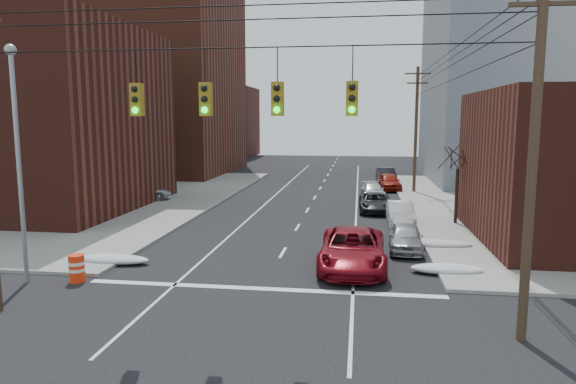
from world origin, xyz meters
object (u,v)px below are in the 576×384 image
(parked_car_b, at_px, (400,214))
(lot_car_a, at_px, (111,193))
(lot_car_d, at_px, (104,186))
(parked_car_f, at_px, (386,176))
(parked_car_c, at_px, (375,203))
(parked_car_e, at_px, (389,182))
(parked_car_a, at_px, (406,237))
(red_pickup, at_px, (353,249))
(lot_car_c, at_px, (91,190))
(lot_car_b, at_px, (142,192))
(parked_car_d, at_px, (373,191))
(construction_barrel, at_px, (77,268))

(parked_car_b, xyz_separation_m, lot_car_a, (-21.80, 5.53, 0.09))
(lot_car_d, bearing_deg, parked_car_f, -39.02)
(parked_car_c, relative_size, parked_car_e, 1.04)
(parked_car_f, distance_m, lot_car_a, 27.00)
(lot_car_a, bearing_deg, parked_car_c, -98.07)
(parked_car_a, relative_size, lot_car_a, 1.00)
(parked_car_b, xyz_separation_m, parked_car_f, (0.17, 21.24, 0.06))
(red_pickup, xyz_separation_m, parked_car_a, (2.57, 3.43, -0.17))
(parked_car_a, height_order, lot_car_c, lot_car_c)
(parked_car_f, xyz_separation_m, lot_car_d, (-23.87, -13.07, 0.15))
(lot_car_b, bearing_deg, parked_car_c, -118.05)
(parked_car_c, bearing_deg, parked_car_f, 83.96)
(parked_car_d, height_order, lot_car_d, lot_car_d)
(parked_car_f, xyz_separation_m, lot_car_b, (-19.81, -14.82, 0.00))
(lot_car_d, bearing_deg, lot_car_a, -121.84)
(parked_car_a, height_order, parked_car_e, parked_car_e)
(red_pickup, height_order, parked_car_f, red_pickup)
(parked_car_d, relative_size, lot_car_b, 0.91)
(lot_car_d, distance_m, construction_barrel, 23.60)
(parked_car_b, distance_m, construction_barrel, 19.10)
(lot_car_c, height_order, construction_barrel, lot_car_c)
(parked_car_b, bearing_deg, parked_car_e, 88.74)
(parked_car_d, bearing_deg, parked_car_a, -92.61)
(parked_car_f, bearing_deg, lot_car_b, -147.88)
(parked_car_a, relative_size, parked_car_d, 0.95)
(parked_car_a, distance_m, lot_car_c, 26.41)
(parked_car_e, distance_m, lot_car_c, 25.85)
(parked_car_a, xyz_separation_m, lot_car_a, (-21.57, 11.89, 0.13))
(red_pickup, bearing_deg, parked_car_b, 74.05)
(parked_car_b, bearing_deg, red_pickup, -106.62)
(red_pickup, distance_m, parked_car_d, 20.86)
(parked_car_e, height_order, lot_car_d, lot_car_d)
(parked_car_a, bearing_deg, construction_barrel, -150.58)
(parked_car_f, bearing_deg, lot_car_d, -155.99)
(parked_car_b, distance_m, lot_car_d, 25.07)
(parked_car_e, height_order, lot_car_a, parked_car_e)
(parked_car_f, distance_m, construction_barrel, 37.19)
(red_pickup, bearing_deg, lot_car_b, 136.14)
(parked_car_d, bearing_deg, lot_car_c, -173.52)
(red_pickup, bearing_deg, construction_barrel, -162.49)
(lot_car_a, xyz_separation_m, lot_car_c, (-1.83, 0.36, 0.10))
(parked_car_a, xyz_separation_m, parked_car_c, (-1.20, 10.81, -0.02))
(parked_car_c, relative_size, construction_barrel, 4.28)
(parked_car_a, xyz_separation_m, lot_car_d, (-23.47, 14.52, 0.25))
(lot_car_a, distance_m, lot_car_d, 3.25)
(parked_car_e, bearing_deg, parked_car_c, -104.37)
(parked_car_a, bearing_deg, lot_car_b, 149.13)
(parked_car_e, distance_m, lot_car_b, 22.00)
(parked_car_f, distance_m, lot_car_b, 24.74)
(lot_car_a, bearing_deg, lot_car_c, 73.86)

